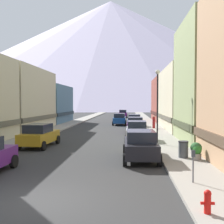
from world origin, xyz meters
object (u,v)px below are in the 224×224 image
car_driving_1 (123,114)px  potted_plant_1 (196,149)px  trash_bin_right (183,149)px  pedestrian_0 (154,122)px  car_driving_0 (119,119)px  car_right_1 (137,131)px  fire_hydrant_near (208,201)px  car_right_0 (140,145)px  car_right_2 (135,125)px  car_right_3 (134,121)px  potted_plant_0 (197,152)px  parking_meter_near (193,161)px  car_left_1 (39,135)px  streetlamp_right (157,95)px

car_driving_1 → potted_plant_1: 46.96m
trash_bin_right → pedestrian_0: size_ratio=0.60×
car_driving_0 → trash_bin_right: size_ratio=4.49×
potted_plant_1 → pedestrian_0: (-0.75, 18.93, 0.18)m
car_right_1 → fire_hydrant_near: (1.65, -16.22, -0.37)m
car_right_0 → car_driving_0: same height
car_right_2 → car_driving_1: size_ratio=1.01×
car_right_2 → car_right_3: 6.91m
car_right_1 → trash_bin_right: size_ratio=4.51×
car_right_2 → potted_plant_0: (3.20, -15.18, -0.34)m
car_driving_1 → car_right_2: bearing=-86.0°
car_right_3 → potted_plant_1: 22.15m
car_right_0 → potted_plant_0: (3.20, -0.39, -0.34)m
potted_plant_1 → trash_bin_right: bearing=148.1°
fire_hydrant_near → potted_plant_1: size_ratio=0.73×
car_right_2 → car_right_1: bearing=-90.0°
potted_plant_1 → pedestrian_0: size_ratio=0.59×
trash_bin_right → potted_plant_0: size_ratio=1.19×
parking_meter_near → trash_bin_right: 5.12m
car_right_1 → parking_meter_near: size_ratio=3.32×
car_left_1 → fire_hydrant_near: (9.25, -12.34, -0.37)m
car_right_2 → car_right_3: bearing=90.0°
car_right_3 → trash_bin_right: size_ratio=4.50×
trash_bin_right → car_driving_0: bearing=100.6°
car_driving_0 → car_driving_1: 20.94m
car_driving_0 → fire_hydrant_near: 33.71m
car_right_1 → streetlamp_right: (1.55, -2.74, 3.09)m
parking_meter_near → potted_plant_0: 4.69m
car_right_0 → parking_meter_near: size_ratio=3.34×
car_driving_0 → car_right_1: bearing=-82.7°
car_left_1 → car_right_3: 18.94m
car_right_0 → car_driving_1: bearing=92.7°
car_driving_0 → pedestrian_0: 8.22m
car_left_1 → car_right_2: same height
car_driving_0 → potted_plant_0: size_ratio=5.36×
car_right_3 → fire_hydrant_near: car_right_3 is taller
car_driving_0 → potted_plant_1: (5.40, -25.70, -0.18)m
pedestrian_0 → car_right_1: bearing=-103.2°
car_right_0 → car_right_1: bearing=90.0°
car_right_1 → pedestrian_0: bearing=76.8°
car_left_1 → streetlamp_right: (9.15, 1.14, 3.09)m
car_right_0 → car_driving_0: size_ratio=1.01×
car_left_1 → car_right_1: same height
potted_plant_1 → car_right_3: bearing=98.3°
car_right_1 → trash_bin_right: 8.44m
car_right_0 → pedestrian_0: size_ratio=2.71×
car_driving_0 → car_left_1: bearing=-104.3°
streetlamp_right → car_left_1: bearing=-172.9°
trash_bin_right → car_left_1: bearing=157.7°
car_right_3 → potted_plant_1: size_ratio=4.55×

